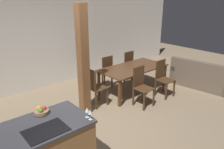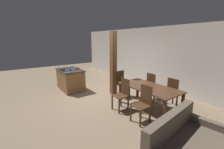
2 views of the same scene
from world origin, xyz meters
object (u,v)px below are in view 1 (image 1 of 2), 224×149
(dining_chair_near_left, at_px, (142,86))
(dining_chair_far_right, at_px, (126,65))
(couch, at_px, (202,77))
(wine_glass_middle, at_px, (87,110))
(wine_glass_near, at_px, (90,112))
(dining_table, at_px, (133,70))
(dining_chair_head_end, at_px, (95,87))
(timber_post, at_px, (83,62))
(dining_chair_near_right, at_px, (163,78))
(dining_chair_far_left, at_px, (105,71))
(fruit_bowl, at_px, (41,111))

(dining_chair_near_left, distance_m, dining_chair_far_right, 1.67)
(dining_chair_far_right, bearing_deg, couch, 128.65)
(dining_chair_far_right, bearing_deg, dining_chair_near_left, 58.84)
(wine_glass_middle, relative_size, dining_chair_far_right, 0.16)
(wine_glass_near, height_order, couch, wine_glass_near)
(dining_chair_far_right, bearing_deg, wine_glass_middle, 37.03)
(dining_table, relative_size, couch, 1.05)
(wine_glass_near, relative_size, dining_chair_head_end, 0.16)
(wine_glass_near, xyz_separation_m, couch, (4.52, 0.59, -0.76))
(wine_glass_middle, distance_m, timber_post, 1.75)
(dining_chair_near_left, height_order, dining_chair_far_right, same)
(dining_chair_far_right, height_order, timber_post, timber_post)
(wine_glass_middle, distance_m, dining_chair_far_right, 3.88)
(wine_glass_middle, height_order, dining_chair_far_right, wine_glass_middle)
(wine_glass_near, distance_m, dining_chair_head_end, 2.19)
(timber_post, bearing_deg, dining_table, 4.26)
(wine_glass_near, xyz_separation_m, dining_table, (2.64, 1.68, -0.39))
(wine_glass_near, distance_m, wine_glass_middle, 0.08)
(dining_table, xyz_separation_m, timber_post, (-1.72, -0.13, 0.60))
(dining_table, height_order, dining_chair_near_right, dining_chair_near_right)
(dining_chair_far_right, relative_size, couch, 0.54)
(dining_chair_far_left, bearing_deg, wine_glass_middle, 46.37)
(dining_chair_far_right, xyz_separation_m, dining_chair_head_end, (-1.77, -0.71, 0.00))
(couch, bearing_deg, dining_chair_near_right, 67.37)
(dining_chair_near_right, distance_m, couch, 1.51)
(fruit_bowl, bearing_deg, dining_chair_head_end, 30.60)
(wine_glass_middle, relative_size, dining_chair_near_left, 0.16)
(wine_glass_near, xyz_separation_m, dining_chair_near_right, (3.07, 0.97, -0.51))
(dining_table, bearing_deg, dining_chair_far_right, 58.84)
(fruit_bowl, height_order, dining_table, fruit_bowl)
(wine_glass_near, bearing_deg, dining_chair_near_right, 17.54)
(wine_glass_near, distance_m, couch, 4.62)
(dining_table, distance_m, dining_chair_far_right, 0.84)
(fruit_bowl, height_order, wine_glass_middle, wine_glass_middle)
(dining_chair_near_left, bearing_deg, couch, -9.34)
(wine_glass_middle, xyz_separation_m, dining_chair_head_end, (1.30, 1.60, -0.51))
(timber_post, bearing_deg, dining_chair_near_right, -15.26)
(dining_chair_near_right, distance_m, dining_chair_head_end, 1.91)
(dining_chair_near_right, relative_size, couch, 0.54)
(couch, bearing_deg, fruit_bowl, 81.54)
(fruit_bowl, distance_m, dining_chair_near_right, 3.58)
(dining_chair_head_end, bearing_deg, wine_glass_middle, 140.89)
(dining_chair_near_right, relative_size, dining_chair_head_end, 1.00)
(dining_chair_head_end, bearing_deg, couch, -108.79)
(wine_glass_near, xyz_separation_m, wine_glass_middle, (0.00, 0.08, 0.00))
(dining_chair_far_left, xyz_separation_m, couch, (2.31, -1.81, -0.24))
(fruit_bowl, relative_size, dining_chair_far_left, 0.23)
(wine_glass_middle, height_order, dining_chair_near_left, wine_glass_middle)
(wine_glass_middle, distance_m, dining_chair_near_right, 3.24)
(dining_chair_head_end, bearing_deg, dining_chair_far_right, -68.03)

